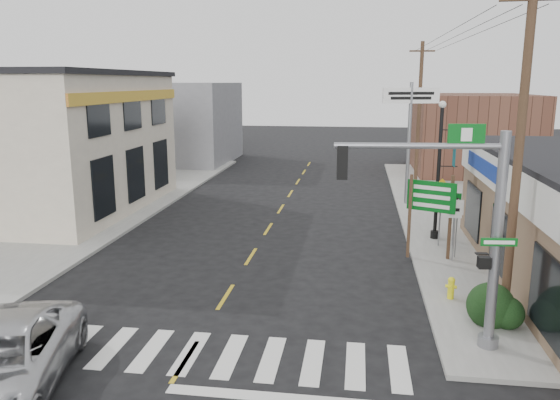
# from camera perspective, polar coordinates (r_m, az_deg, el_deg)

# --- Properties ---
(ground) EXTENTS (140.00, 140.00, 0.00)m
(ground) POSITION_cam_1_polar(r_m,az_deg,el_deg) (13.66, -9.88, -16.25)
(ground) COLOR black
(ground) RESTS_ON ground
(sidewalk_right) EXTENTS (6.00, 38.00, 0.13)m
(sidewalk_right) POSITION_cam_1_polar(r_m,az_deg,el_deg) (25.70, 19.38, -2.90)
(sidewalk_right) COLOR gray
(sidewalk_right) RESTS_ON ground
(sidewalk_left) EXTENTS (6.00, 38.00, 0.13)m
(sidewalk_left) POSITION_cam_1_polar(r_m,az_deg,el_deg) (28.31, -19.17, -1.53)
(sidewalk_left) COLOR gray
(sidewalk_left) RESTS_ON ground
(center_line) EXTENTS (0.12, 56.00, 0.01)m
(center_line) POSITION_cam_1_polar(r_m,az_deg,el_deg) (20.79, -3.06, -5.90)
(center_line) COLOR gold
(center_line) RESTS_ON ground
(crosswalk) EXTENTS (11.00, 2.20, 0.01)m
(crosswalk) POSITION_cam_1_polar(r_m,az_deg,el_deg) (13.99, -9.36, -15.48)
(crosswalk) COLOR silver
(crosswalk) RESTS_ON ground
(left_building) EXTENTS (12.00, 12.00, 6.80)m
(left_building) POSITION_cam_1_polar(r_m,az_deg,el_deg) (30.64, -25.45, 5.31)
(left_building) COLOR beige
(left_building) RESTS_ON ground
(bldg_distant_right) EXTENTS (8.00, 10.00, 5.60)m
(bldg_distant_right) POSITION_cam_1_polar(r_m,az_deg,el_deg) (42.31, 19.34, 6.58)
(bldg_distant_right) COLOR brown
(bldg_distant_right) RESTS_ON ground
(bldg_distant_left) EXTENTS (9.00, 10.00, 6.40)m
(bldg_distant_left) POSITION_cam_1_polar(r_m,az_deg,el_deg) (45.98, -10.83, 7.95)
(bldg_distant_left) COLOR gray
(bldg_distant_left) RESTS_ON ground
(suv) EXTENTS (3.71, 5.84, 1.50)m
(suv) POSITION_cam_1_polar(r_m,az_deg,el_deg) (13.28, -27.24, -14.75)
(suv) COLOR #B7B8BC
(suv) RESTS_ON ground
(traffic_signal_pole) EXTENTS (4.28, 0.36, 5.42)m
(traffic_signal_pole) POSITION_cam_1_polar(r_m,az_deg,el_deg) (13.55, 19.24, -1.71)
(traffic_signal_pole) COLOR gray
(traffic_signal_pole) RESTS_ON sidewalk_right
(guide_sign) EXTENTS (1.77, 0.14, 3.10)m
(guide_sign) POSITION_cam_1_polar(r_m,az_deg,el_deg) (20.37, 15.47, -0.56)
(guide_sign) COLOR #4B3423
(guide_sign) RESTS_ON sidewalk_right
(fire_hydrant) EXTENTS (0.21, 0.21, 0.68)m
(fire_hydrant) POSITION_cam_1_polar(r_m,az_deg,el_deg) (17.22, 17.44, -8.65)
(fire_hydrant) COLOR yellow
(fire_hydrant) RESTS_ON sidewalk_right
(ped_crossing_sign) EXTENTS (1.05, 0.07, 2.70)m
(ped_crossing_sign) POSITION_cam_1_polar(r_m,az_deg,el_deg) (22.10, 16.48, 0.00)
(ped_crossing_sign) COLOR gray
(ped_crossing_sign) RESTS_ON sidewalk_right
(lamp_post) EXTENTS (0.73, 0.57, 5.61)m
(lamp_post) POSITION_cam_1_polar(r_m,az_deg,el_deg) (22.91, 16.44, 4.00)
(lamp_post) COLOR black
(lamp_post) RESTS_ON sidewalk_right
(dance_center_sign) EXTENTS (2.98, 0.19, 6.34)m
(dance_center_sign) POSITION_cam_1_polar(r_m,az_deg,el_deg) (29.22, 13.45, 8.91)
(dance_center_sign) COLOR gray
(dance_center_sign) RESTS_ON sidewalk_right
(shrub_front) EXTENTS (1.26, 1.26, 0.94)m
(shrub_front) POSITION_cam_1_polar(r_m,az_deg,el_deg) (15.91, 21.14, -10.28)
(shrub_front) COLOR #153C14
(shrub_front) RESTS_ON sidewalk_right
(shrub_back) EXTENTS (1.08, 1.08, 0.81)m
(shrub_back) POSITION_cam_1_polar(r_m,az_deg,el_deg) (20.02, 24.85, -6.19)
(shrub_back) COLOR black
(shrub_back) RESTS_ON sidewalk_right
(utility_pole_near) EXTENTS (1.54, 0.23, 8.88)m
(utility_pole_near) POSITION_cam_1_polar(r_m,az_deg,el_deg) (15.22, 23.66, 4.46)
(utility_pole_near) COLOR #4E3126
(utility_pole_near) RESTS_ON sidewalk_right
(utility_pole_far) EXTENTS (1.51, 0.23, 8.71)m
(utility_pole_far) POSITION_cam_1_polar(r_m,az_deg,el_deg) (34.69, 14.32, 8.77)
(utility_pole_far) COLOR #3D281E
(utility_pole_far) RESTS_ON sidewalk_right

